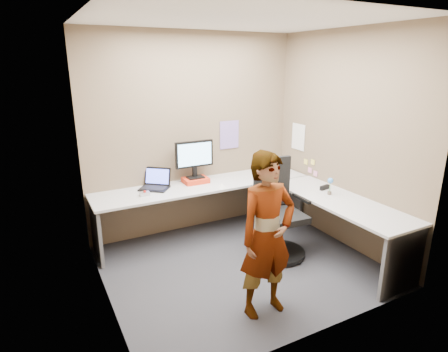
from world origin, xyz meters
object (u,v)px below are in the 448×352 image
desk (255,202)px  office_chair (278,218)px  person (267,236)px  monitor (194,156)px

desk → office_chair: (0.12, -0.33, -0.11)m
person → desk: bearing=60.3°
desk → monitor: monitor is taller
desk → person: 1.38m
monitor → person: person is taller
monitor → desk: bearing=-53.9°
monitor → person: (-0.12, -1.93, -0.31)m
monitor → person: bearing=-93.1°
person → office_chair: bearing=47.2°
office_chair → person: 1.19m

